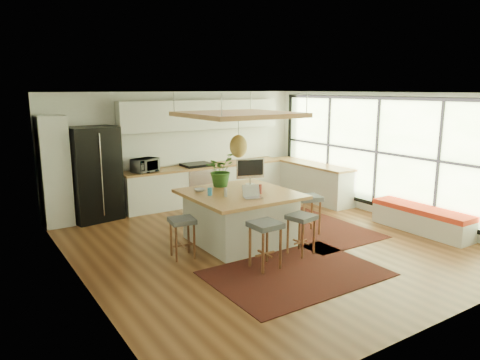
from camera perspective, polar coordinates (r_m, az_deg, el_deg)
floor at (r=8.30m, az=3.07°, el=-7.89°), size 7.00×7.00×0.00m
ceiling at (r=7.82m, az=3.29°, el=11.09°), size 7.00×7.00×0.00m
wall_back at (r=10.94m, az=-7.74°, el=4.06°), size 6.50×0.00×6.50m
wall_front at (r=5.60m, az=24.89°, el=-4.20°), size 6.50×0.00×6.50m
wall_left at (r=6.61m, az=-20.21°, el=-1.52°), size 0.00×7.00×7.00m
wall_right at (r=10.19m, az=18.11°, el=3.04°), size 0.00×7.00×7.00m
window_wall at (r=10.16m, az=18.02°, el=3.30°), size 0.10×6.20×2.60m
pantry at (r=9.77m, az=-22.67°, el=1.03°), size 0.55×0.60×2.25m
back_counter_base at (r=11.06m, az=-4.32°, el=-0.57°), size 4.20×0.60×0.88m
back_counter_top at (r=10.97m, az=-4.36°, el=1.78°), size 4.24×0.64×0.05m
backsplash at (r=11.16m, az=-5.14°, el=4.27°), size 4.20×0.02×0.80m
upper_cabinets at (r=10.95m, az=-4.82°, el=8.34°), size 4.20×0.34×0.70m
range at (r=10.93m, az=-5.48°, el=-0.42°), size 0.76×0.62×1.00m
right_counter_base at (r=11.47m, az=9.05°, el=-0.24°), size 0.60×2.50×0.88m
right_counter_top at (r=11.39m, az=9.12°, el=2.03°), size 0.64×2.54×0.05m
window_bench at (r=9.48m, az=22.18°, el=-4.68°), size 0.52×2.00×0.50m
ceiling_panel at (r=8.02m, az=-0.21°, el=6.47°), size 1.86×1.86×0.80m
rug_near at (r=6.99m, az=7.18°, el=-11.77°), size 2.60×1.80×0.01m
rug_right at (r=9.19m, az=9.02°, el=-6.03°), size 1.80×2.60×0.01m
fridge at (r=9.96m, az=-18.26°, el=0.35°), size 1.11×0.93×2.00m
island at (r=8.17m, az=-0.02°, el=-4.77°), size 1.85×1.85×0.93m
stool_near_left at (r=7.03m, az=3.23°, el=-8.49°), size 0.45×0.45×0.75m
stool_near_right at (r=7.66m, az=7.81°, el=-6.88°), size 0.48×0.48×0.69m
stool_right_front at (r=8.76m, az=8.67°, el=-4.52°), size 0.55×0.55×0.75m
stool_right_back at (r=9.22m, az=4.74°, el=-3.60°), size 0.48×0.48×0.63m
stool_left_side at (r=7.50m, az=-7.38°, el=-7.26°), size 0.46×0.46×0.68m
laptop at (r=7.62m, az=1.66°, el=-1.44°), size 0.38×0.40×0.23m
monitor at (r=8.63m, az=1.33°, el=1.07°), size 0.60×0.36×0.52m
microwave at (r=10.23m, az=-12.07°, el=2.05°), size 0.63×0.48×0.38m
island_plant at (r=8.53m, az=-2.54°, el=0.88°), size 0.83×0.86×0.51m
island_bowl at (r=8.15m, az=-5.16°, el=-1.30°), size 0.23×0.23×0.05m
island_bottle_0 at (r=7.83m, az=-3.80°, el=-1.28°), size 0.07×0.07×0.19m
island_bottle_1 at (r=7.70m, az=-1.91°, el=-1.49°), size 0.07×0.07×0.19m
island_bottle_2 at (r=7.92m, az=2.67°, el=-1.12°), size 0.07×0.07×0.19m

